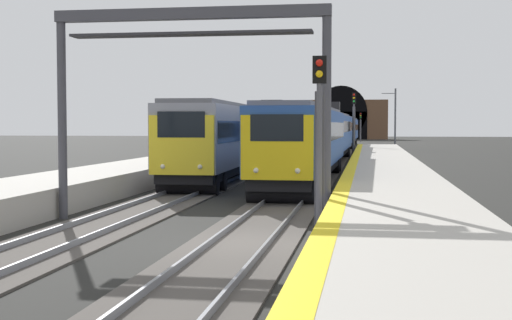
{
  "coord_description": "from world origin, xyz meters",
  "views": [
    {
      "loc": [
        -17.54,
        -3.12,
        3.04
      ],
      "look_at": [
        10.94,
        1.39,
        1.58
      ],
      "focal_mm": 49.77,
      "sensor_mm": 36.0,
      "label": 1
    }
  ],
  "objects_px": {
    "overhead_signal_gantry": "(190,59)",
    "railway_signal_far": "(361,124)",
    "railway_signal_near": "(319,130)",
    "catenary_mast_near": "(395,118)",
    "train_main_approaching": "(335,132)",
    "train_adjacent_platform": "(253,134)",
    "railway_signal_mid": "(354,119)"
  },
  "relations": [
    {
      "from": "overhead_signal_gantry",
      "to": "railway_signal_far",
      "type": "bearing_deg",
      "value": -2.33
    },
    {
      "from": "train_adjacent_platform",
      "to": "overhead_signal_gantry",
      "type": "bearing_deg",
      "value": 3.89
    },
    {
      "from": "train_adjacent_platform",
      "to": "railway_signal_far",
      "type": "relative_size",
      "value": 7.83
    },
    {
      "from": "railway_signal_near",
      "to": "overhead_signal_gantry",
      "type": "distance_m",
      "value": 5.02
    },
    {
      "from": "railway_signal_mid",
      "to": "catenary_mast_near",
      "type": "distance_m",
      "value": 23.26
    },
    {
      "from": "train_main_approaching",
      "to": "catenary_mast_near",
      "type": "height_order",
      "value": "catenary_mast_near"
    },
    {
      "from": "railway_signal_far",
      "to": "overhead_signal_gantry",
      "type": "distance_m",
      "value": 101.89
    },
    {
      "from": "train_adjacent_platform",
      "to": "railway_signal_near",
      "type": "xyz_separation_m",
      "value": [
        -28.43,
        -6.48,
        0.56
      ]
    },
    {
      "from": "railway_signal_near",
      "to": "overhead_signal_gantry",
      "type": "height_order",
      "value": "overhead_signal_gantry"
    },
    {
      "from": "catenary_mast_near",
      "to": "train_main_approaching",
      "type": "bearing_deg",
      "value": 163.24
    },
    {
      "from": "train_main_approaching",
      "to": "railway_signal_far",
      "type": "relative_size",
      "value": 17.01
    },
    {
      "from": "catenary_mast_near",
      "to": "railway_signal_far",
      "type": "bearing_deg",
      "value": 7.6
    },
    {
      "from": "train_main_approaching",
      "to": "overhead_signal_gantry",
      "type": "relative_size",
      "value": 9.8
    },
    {
      "from": "train_adjacent_platform",
      "to": "railway_signal_far",
      "type": "xyz_separation_m",
      "value": [
        75.23,
        -6.48,
        0.71
      ]
    },
    {
      "from": "railway_signal_near",
      "to": "railway_signal_far",
      "type": "xyz_separation_m",
      "value": [
        103.66,
        0.0,
        0.16
      ]
    },
    {
      "from": "railway_signal_far",
      "to": "overhead_signal_gantry",
      "type": "bearing_deg",
      "value": -2.33
    },
    {
      "from": "train_main_approaching",
      "to": "railway_signal_near",
      "type": "distance_m",
      "value": 48.35
    },
    {
      "from": "train_main_approaching",
      "to": "railway_signal_mid",
      "type": "height_order",
      "value": "railway_signal_mid"
    },
    {
      "from": "train_adjacent_platform",
      "to": "railway_signal_mid",
      "type": "height_order",
      "value": "railway_signal_mid"
    },
    {
      "from": "train_main_approaching",
      "to": "train_adjacent_platform",
      "type": "distance_m",
      "value": 20.42
    },
    {
      "from": "overhead_signal_gantry",
      "to": "railway_signal_mid",
      "type": "bearing_deg",
      "value": -5.28
    },
    {
      "from": "railway_signal_near",
      "to": "catenary_mast_near",
      "type": "relative_size",
      "value": 0.66
    },
    {
      "from": "train_main_approaching",
      "to": "railway_signal_far",
      "type": "xyz_separation_m",
      "value": [
        55.35,
        -1.79,
        0.79
      ]
    },
    {
      "from": "railway_signal_near",
      "to": "railway_signal_mid",
      "type": "height_order",
      "value": "railway_signal_mid"
    },
    {
      "from": "railway_signal_near",
      "to": "railway_signal_far",
      "type": "relative_size",
      "value": 0.98
    },
    {
      "from": "train_main_approaching",
      "to": "train_adjacent_platform",
      "type": "height_order",
      "value": "train_adjacent_platform"
    },
    {
      "from": "railway_signal_far",
      "to": "catenary_mast_near",
      "type": "distance_m",
      "value": 34.55
    },
    {
      "from": "railway_signal_mid",
      "to": "overhead_signal_gantry",
      "type": "distance_m",
      "value": 44.96
    },
    {
      "from": "railway_signal_near",
      "to": "overhead_signal_gantry",
      "type": "relative_size",
      "value": 0.56
    },
    {
      "from": "train_main_approaching",
      "to": "train_adjacent_platform",
      "type": "relative_size",
      "value": 2.17
    },
    {
      "from": "railway_signal_mid",
      "to": "train_main_approaching",
      "type": "bearing_deg",
      "value": -133.34
    },
    {
      "from": "railway_signal_near",
      "to": "train_main_approaching",
      "type": "bearing_deg",
      "value": -177.88
    }
  ]
}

